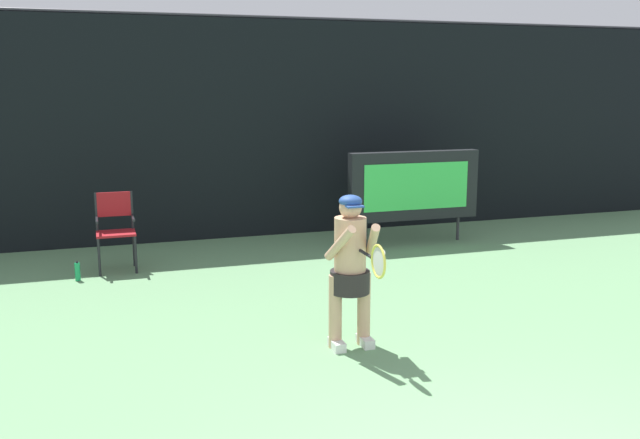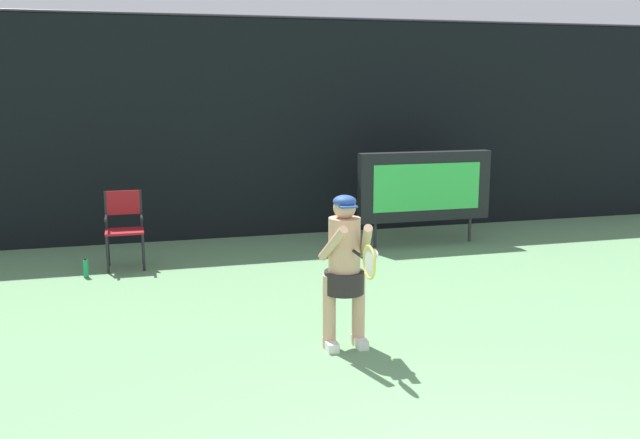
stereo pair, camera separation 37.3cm
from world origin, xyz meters
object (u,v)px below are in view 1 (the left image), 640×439
(umpire_chair, at_px, (115,226))
(tennis_racket, at_px, (377,261))
(water_bottle, at_px, (78,272))
(tennis_player, at_px, (350,264))
(scoreboard, at_px, (414,186))

(umpire_chair, relative_size, tennis_racket, 1.79)
(tennis_racket, bearing_deg, water_bottle, 127.26)
(tennis_player, bearing_deg, water_bottle, 128.14)
(scoreboard, distance_m, tennis_racket, 5.16)
(umpire_chair, relative_size, water_bottle, 4.08)
(scoreboard, xyz_separation_m, umpire_chair, (-4.65, -0.23, -0.33))
(scoreboard, distance_m, tennis_player, 4.71)
(tennis_player, relative_size, tennis_racket, 2.52)
(tennis_racket, bearing_deg, scoreboard, 63.67)
(water_bottle, distance_m, tennis_racket, 4.77)
(water_bottle, bearing_deg, scoreboard, 7.04)
(tennis_racket, bearing_deg, umpire_chair, 119.30)
(umpire_chair, bearing_deg, tennis_racket, -63.60)
(umpire_chair, xyz_separation_m, tennis_player, (2.08, -3.72, 0.22))
(umpire_chair, bearing_deg, tennis_player, -60.81)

